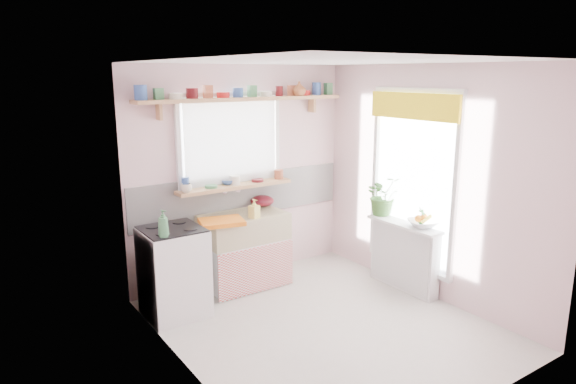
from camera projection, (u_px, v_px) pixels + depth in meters
room at (325, 167)px, 5.75m from camera, size 3.20×3.20×3.20m
sink_unit at (244, 250)px, 5.86m from camera, size 0.95×0.65×1.11m
cooker at (174, 272)px, 5.13m from camera, size 0.58×0.58×0.93m
radiator_ledge at (404, 255)px, 5.79m from camera, size 0.22×0.95×0.78m
windowsill at (235, 186)px, 5.85m from camera, size 1.40×0.22×0.04m
pine_shelf at (245, 99)px, 5.71m from camera, size 2.52×0.24×0.04m
shelf_crockery at (245, 92)px, 5.69m from camera, size 2.47×0.11×0.12m
sill_crockery at (235, 180)px, 5.83m from camera, size 1.35×0.11×0.12m
dish_tray at (222, 222)px, 5.40m from camera, size 0.52×0.44×0.05m
colander at (262, 201)px, 6.12m from camera, size 0.31×0.31×0.13m
jade_plant at (383, 195)px, 5.99m from camera, size 0.51×0.47×0.47m
fruit_bowl at (423, 224)px, 5.54m from camera, size 0.41×0.41×0.08m
herb_pot at (422, 217)px, 5.55m from camera, size 0.13×0.11×0.21m
soap_bottle_sink at (254, 209)px, 5.60m from camera, size 0.12×0.12×0.21m
sill_cup at (186, 188)px, 5.45m from camera, size 0.13×0.13×0.10m
sill_bowl at (228, 182)px, 5.86m from camera, size 0.22×0.22×0.06m
shelf_vase at (299, 89)px, 6.02m from camera, size 0.21×0.21×0.17m
cooker_bottle at (163, 224)px, 4.74m from camera, size 0.13×0.13×0.26m
fruit at (423, 218)px, 5.54m from camera, size 0.20×0.14×0.10m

